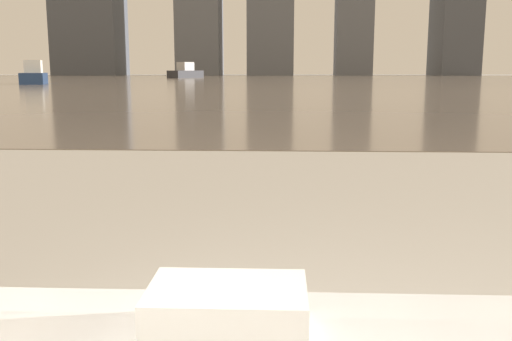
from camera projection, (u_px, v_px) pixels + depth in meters
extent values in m
cube|color=white|center=(227.00, 322.00, 0.92)|extent=(0.26, 0.17, 0.04)
cube|color=white|center=(227.00, 299.00, 0.92)|extent=(0.26, 0.17, 0.04)
cube|color=gray|center=(281.00, 80.00, 61.20)|extent=(180.00, 110.00, 0.01)
cube|color=#2D2D33|center=(186.00, 74.00, 76.99)|extent=(4.39, 5.82, 0.98)
cube|color=silver|center=(185.00, 66.00, 76.80)|extent=(2.24, 2.51, 1.12)
cube|color=navy|center=(34.00, 78.00, 41.91)|extent=(2.93, 4.87, 0.81)
cube|color=silver|center=(33.00, 67.00, 41.76)|extent=(1.63, 2.00, 0.92)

